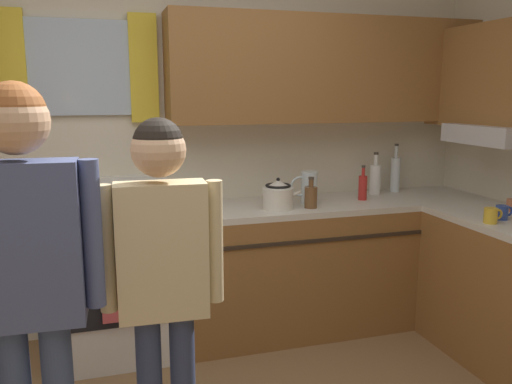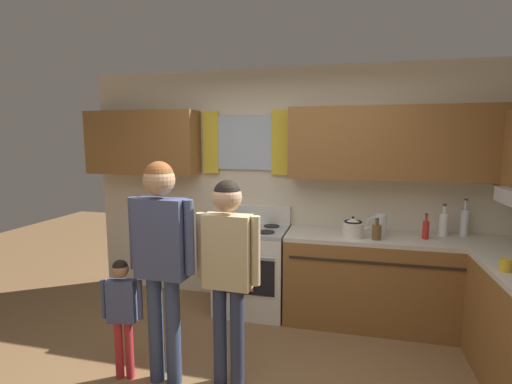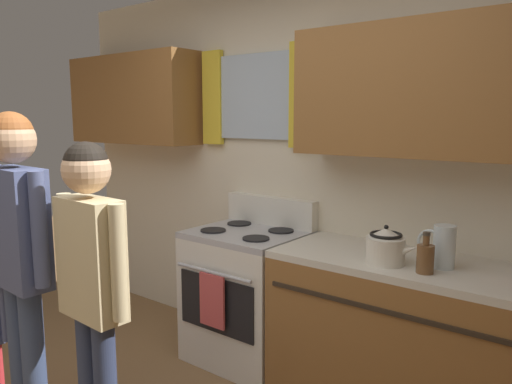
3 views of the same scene
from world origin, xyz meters
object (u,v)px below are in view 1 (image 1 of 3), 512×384
Objects in this scene: mug_cobalt_blue at (502,212)px; adult_in_plaid at (162,265)px; bottle_squat_brown at (311,196)px; bottle_tall_clear at (395,173)px; stove_oven at (117,281)px; water_pitcher at (308,187)px; bottle_sauce_red at (363,187)px; mug_mustard_yellow at (491,215)px; adult_holding_child at (27,262)px; stovetop_kettle at (278,195)px; bottle_milk_white at (375,178)px.

adult_in_plaid is at bearing -166.56° from mug_cobalt_blue.
bottle_tall_clear is at bearing 22.63° from bottle_squat_brown.
water_pitcher is at bearing -0.97° from stove_oven.
bottle_squat_brown reaches higher than mug_cobalt_blue.
bottle_sauce_red reaches higher than mug_mustard_yellow.
water_pitcher is at bearing 48.01° from adult_in_plaid.
adult_holding_child is at bearing -103.67° from stove_oven.
adult_holding_child is (-2.42, -0.52, 0.11)m from mug_mustard_yellow.
bottle_sauce_red is 0.41m from water_pitcher.
bottle_tall_clear is 1.49× the size of bottle_sauce_red.
mug_mustard_yellow is at bearing -89.75° from bottle_tall_clear.
bottle_sauce_red is 2.00m from adult_in_plaid.
adult_holding_child is at bearing -137.80° from stovetop_kettle.
adult_in_plaid is (-1.10, -1.13, 0.00)m from bottle_squat_brown.
bottle_squat_brown is (1.25, -0.16, 0.51)m from stove_oven.
bottle_sauce_red is at bearing -151.36° from bottle_tall_clear.
bottle_tall_clear is at bearing 97.69° from mug_cobalt_blue.
bottle_milk_white is 2.69m from adult_holding_child.
bottle_tall_clear is (0.20, 0.05, 0.02)m from bottle_milk_white.
bottle_squat_brown is 1.57m from adult_in_plaid.
water_pitcher is 0.14× the size of adult_in_plaid.
bottle_tall_clear is (0.84, 0.35, 0.06)m from bottle_squat_brown.
bottle_milk_white is 0.25m from bottle_sauce_red.
water_pitcher is 2.11m from adult_holding_child.
bottle_milk_white reaches higher than mug_cobalt_blue.
mug_mustard_yellow is at bearing 12.75° from adult_in_plaid.
bottle_milk_white is (0.64, 0.30, 0.04)m from bottle_squat_brown.
bottle_sauce_red is 0.68m from stovetop_kettle.
adult_in_plaid is at bearing -83.52° from stove_oven.
bottle_sauce_red reaches higher than water_pitcher.
bottle_milk_white is at bearing 25.31° from bottle_squat_brown.
bottle_tall_clear is 1.10m from stovetop_kettle.
bottle_squat_brown is 1.79× the size of mug_cobalt_blue.
adult_holding_child reaches higher than stovetop_kettle.
stovetop_kettle is (-1.05, -0.32, -0.05)m from bottle_tall_clear.
bottle_milk_white is at bearing -166.86° from bottle_tall_clear.
bottle_squat_brown is 1.99m from adult_holding_child.
adult_in_plaid is (-1.14, -1.26, -0.03)m from water_pitcher.
bottle_squat_brown is 1.71× the size of mug_mustard_yellow.
bottle_squat_brown is at bearing -7.32° from stovetop_kettle.
bottle_tall_clear is 3.05× the size of mug_mustard_yellow.
bottle_sauce_red is at bearing 17.04° from bottle_squat_brown.
adult_holding_child is (-0.33, -1.37, 0.59)m from stove_oven.
bottle_milk_white is 1.42× the size of water_pitcher.
adult_in_plaid is (0.15, -1.29, 0.51)m from stove_oven.
mug_mustard_yellow is (-0.13, -0.06, 0.00)m from mug_cobalt_blue.
adult_in_plaid is at bearing -167.25° from mug_mustard_yellow.
adult_in_plaid is (-1.94, -0.44, 0.03)m from mug_mustard_yellow.
bottle_squat_brown is 0.75× the size of stovetop_kettle.
adult_in_plaid is at bearing -134.36° from bottle_squat_brown.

